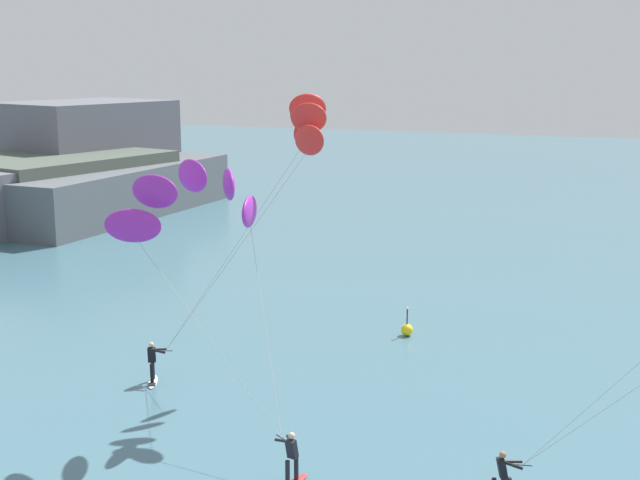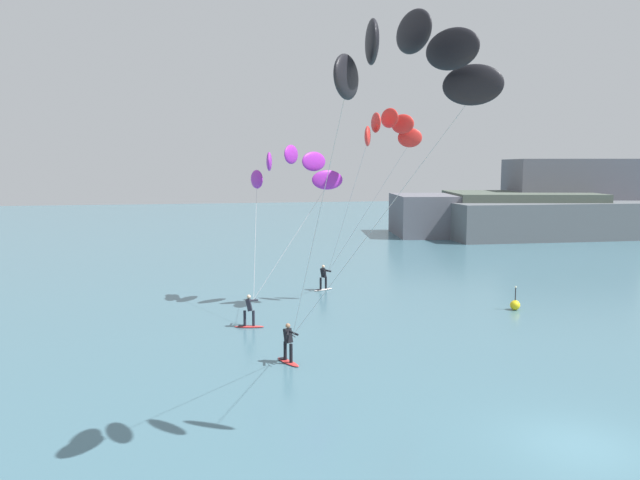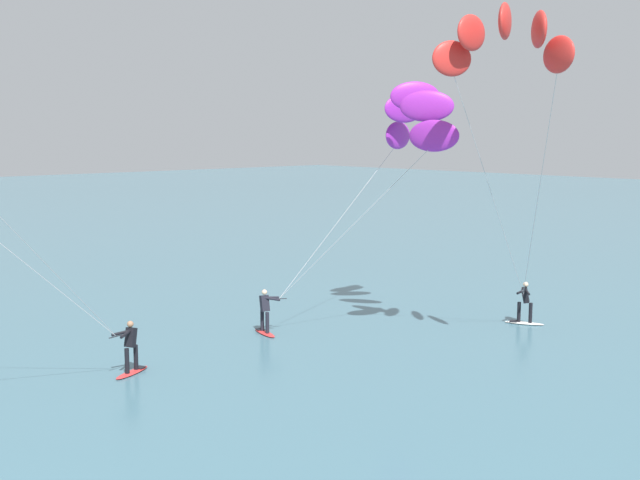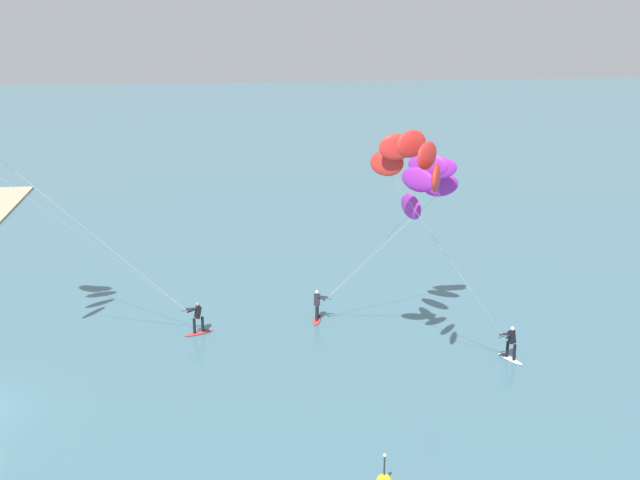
# 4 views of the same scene
# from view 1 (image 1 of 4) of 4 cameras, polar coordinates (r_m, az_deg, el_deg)

# --- Properties ---
(kitesurfer_mid_water) EXTENTS (6.61, 7.29, 9.30)m
(kitesurfer_mid_water) POSITION_cam_1_polar(r_m,az_deg,el_deg) (28.87, -8.19, 2.20)
(kitesurfer_mid_water) COLOR red
(kitesurfer_mid_water) RESTS_ON ground
(kitesurfer_far_out) EXTENTS (5.44, 7.48, 11.29)m
(kitesurfer_far_out) POSITION_cam_1_polar(r_m,az_deg,el_deg) (32.58, -1.38, 6.92)
(kitesurfer_far_out) COLOR white
(kitesurfer_far_out) RESTS_ON ground
(marker_buoy) EXTENTS (0.56, 0.56, 1.38)m
(marker_buoy) POSITION_cam_1_polar(r_m,az_deg,el_deg) (40.20, 5.78, -5.92)
(marker_buoy) COLOR yellow
(marker_buoy) RESTS_ON ground
(distant_headland) EXTENTS (31.55, 18.73, 8.87)m
(distant_headland) POSITION_cam_1_polar(r_m,az_deg,el_deg) (75.70, -16.39, 4.04)
(distant_headland) COLOR slate
(distant_headland) RESTS_ON ground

